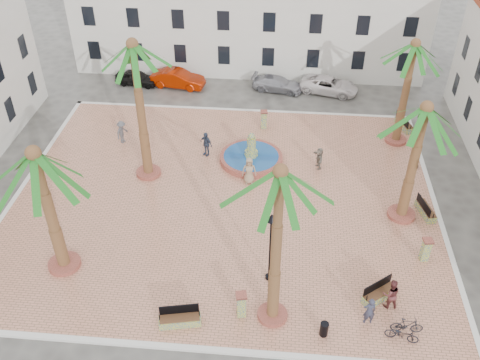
{
  "coord_description": "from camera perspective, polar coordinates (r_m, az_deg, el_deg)",
  "views": [
    {
      "loc": [
        3.34,
        -25.62,
        21.19
      ],
      "look_at": [
        1.0,
        0.0,
        1.6
      ],
      "focal_mm": 40.0,
      "sensor_mm": 36.0,
      "label": 1
    }
  ],
  "objects": [
    {
      "name": "bench_e",
      "position": [
        33.81,
        19.18,
        -3.08
      ],
      "size": [
        1.01,
        1.94,
        0.98
      ],
      "rotation": [
        0.0,
        0.0,
        1.82
      ],
      "color": "#889757",
      "rests_on": "plaza"
    },
    {
      "name": "pedestrian_north",
      "position": [
        38.87,
        -12.47,
        5.03
      ],
      "size": [
        0.98,
        1.25,
        1.69
      ],
      "primitive_type": "imported",
      "rotation": [
        0.0,
        0.0,
        1.21
      ],
      "color": "#4E4F53",
      "rests_on": "plaza"
    },
    {
      "name": "palm_e",
      "position": [
        29.75,
        18.97,
        5.88
      ],
      "size": [
        5.32,
        5.32,
        7.74
      ],
      "color": "#A64F40",
      "rests_on": "plaza"
    },
    {
      "name": "bicycle_b",
      "position": [
        27.08,
        17.39,
        -14.59
      ],
      "size": [
        1.53,
        0.44,
        0.92
      ],
      "primitive_type": "imported",
      "rotation": [
        0.0,
        0.0,
        1.57
      ],
      "color": "black",
      "rests_on": "plaza"
    },
    {
      "name": "cyclist_b",
      "position": [
        27.57,
        15.79,
        -11.61
      ],
      "size": [
        0.93,
        0.77,
        1.76
      ],
      "primitive_type": "imported",
      "rotation": [
        0.0,
        0.0,
        3.26
      ],
      "color": "#5D292A",
      "rests_on": "plaza"
    },
    {
      "name": "bicycle_a",
      "position": [
        26.77,
        16.89,
        -15.46
      ],
      "size": [
        1.64,
        0.87,
        0.82
      ],
      "primitive_type": "imported",
      "rotation": [
        0.0,
        0.0,
        1.35
      ],
      "color": "black",
      "rests_on": "plaza"
    },
    {
      "name": "palm_sw",
      "position": [
        26.54,
        -20.78,
        1.11
      ],
      "size": [
        5.58,
        5.58,
        7.7
      ],
      "color": "#A64F40",
      "rests_on": "plaza"
    },
    {
      "name": "kerb_e",
      "position": [
        34.57,
        20.25,
        -3.1
      ],
      "size": [
        0.3,
        22.3,
        0.16
      ],
      "primitive_type": "cube",
      "color": "silver",
      "rests_on": "ground"
    },
    {
      "name": "bench_s",
      "position": [
        26.5,
        -6.43,
        -14.57
      ],
      "size": [
        2.08,
        1.01,
        1.06
      ],
      "rotation": [
        0.0,
        0.0,
        0.21
      ],
      "color": "#889757",
      "rests_on": "plaza"
    },
    {
      "name": "palm_s",
      "position": [
        21.31,
        4.24,
        -0.97
      ],
      "size": [
        4.77,
        4.77,
        9.09
      ],
      "color": "#A64F40",
      "rests_on": "plaza"
    },
    {
      "name": "palm_ne",
      "position": [
        37.1,
        17.99,
        12.49
      ],
      "size": [
        4.98,
        4.98,
        7.73
      ],
      "color": "#A64F40",
      "rests_on": "plaza"
    },
    {
      "name": "kerb_w",
      "position": [
        37.0,
        -22.14,
        -0.68
      ],
      "size": [
        0.3,
        22.3,
        0.16
      ],
      "primitive_type": "cube",
      "color": "silver",
      "rests_on": "ground"
    },
    {
      "name": "car_black",
      "position": [
        47.03,
        -10.94,
        10.66
      ],
      "size": [
        3.8,
        1.93,
        1.24
      ],
      "primitive_type": "imported",
      "rotation": [
        0.0,
        0.0,
        1.44
      ],
      "color": "black",
      "rests_on": "ground"
    },
    {
      "name": "bollard_e",
      "position": [
        30.53,
        19.2,
        -7.0
      ],
      "size": [
        0.58,
        0.58,
        1.43
      ],
      "rotation": [
        0.0,
        0.0,
        0.13
      ],
      "color": "#889757",
      "rests_on": "plaza"
    },
    {
      "name": "palm_nw",
      "position": [
        31.7,
        -11.23,
        12.49
      ],
      "size": [
        5.25,
        5.25,
        9.4
      ],
      "color": "#A64F40",
      "rests_on": "plaza"
    },
    {
      "name": "ground",
      "position": [
        33.41,
        -1.71,
        -2.09
      ],
      "size": [
        120.0,
        120.0,
        0.0
      ],
      "primitive_type": "plane",
      "color": "#56544F",
      "rests_on": "ground"
    },
    {
      "name": "pedestrian_fountain_a",
      "position": [
        33.98,
        0.98,
        1.01
      ],
      "size": [
        0.98,
        0.7,
        1.87
      ],
      "primitive_type": "imported",
      "rotation": [
        0.0,
        0.0,
        0.12
      ],
      "color": "#9D8465",
      "rests_on": "plaza"
    },
    {
      "name": "car_white",
      "position": [
        45.49,
        9.5,
        9.93
      ],
      "size": [
        5.11,
        3.27,
        1.31
      ],
      "primitive_type": "imported",
      "rotation": [
        0.0,
        0.0,
        1.32
      ],
      "color": "silver",
      "rests_on": "ground"
    },
    {
      "name": "plaza",
      "position": [
        33.37,
        -1.71,
        -1.99
      ],
      "size": [
        26.0,
        22.0,
        0.15
      ],
      "primitive_type": "cube",
      "color": "tan",
      "rests_on": "ground"
    },
    {
      "name": "cyclist_a",
      "position": [
        26.7,
        13.64,
        -13.41
      ],
      "size": [
        0.65,
        0.47,
        1.65
      ],
      "primitive_type": "imported",
      "rotation": [
        0.0,
        0.0,
        3.27
      ],
      "color": "#2E3144",
      "rests_on": "plaza"
    },
    {
      "name": "pedestrian_east",
      "position": [
        35.79,
        8.44,
        2.33
      ],
      "size": [
        0.79,
        1.49,
        1.53
      ],
      "primitive_type": "imported",
      "rotation": [
        0.0,
        0.0,
        -1.32
      ],
      "color": "#72685B",
      "rests_on": "plaza"
    },
    {
      "name": "bench_se",
      "position": [
        28.21,
        14.64,
        -11.7
      ],
      "size": [
        1.92,
        1.68,
        1.04
      ],
      "rotation": [
        0.0,
        0.0,
        0.66
      ],
      "color": "#889757",
      "rests_on": "plaza"
    },
    {
      "name": "pedestrian_fountain_b",
      "position": [
        36.67,
        -3.65,
        3.88
      ],
      "size": [
        1.11,
        0.95,
        1.79
      ],
      "primitive_type": "imported",
      "rotation": [
        0.0,
        0.0,
        -0.6
      ],
      "color": "#2F3B51",
      "rests_on": "plaza"
    },
    {
      "name": "bollard_se",
      "position": [
        26.32,
        0.14,
        -13.13
      ],
      "size": [
        0.62,
        0.62,
        1.47
      ],
      "rotation": [
        0.0,
        0.0,
        0.21
      ],
      "color": "#889757",
      "rests_on": "plaza"
    },
    {
      "name": "litter_bin",
      "position": [
        26.19,
        8.96,
        -15.43
      ],
      "size": [
        0.4,
        0.4,
        0.78
      ],
      "primitive_type": "cylinder",
      "color": "black",
      "rests_on": "plaza"
    },
    {
      "name": "bench_ne",
      "position": [
        41.74,
        17.07,
        5.71
      ],
      "size": [
        1.19,
        2.04,
        1.03
      ],
      "rotation": [
        0.0,
        0.0,
        1.89
      ],
      "color": "#889757",
      "rests_on": "plaza"
    },
    {
      "name": "kerb_s",
      "position": [
        25.9,
        -4.64,
        -17.51
      ],
      "size": [
        26.3,
        0.3,
        0.16
      ],
      "primitive_type": "cube",
      "color": "silver",
      "rests_on": "ground"
    },
    {
      "name": "car_red",
      "position": [
        46.08,
        -6.64,
        10.69
      ],
      "size": [
        4.69,
        2.21,
        1.49
      ],
      "primitive_type": "imported",
      "rotation": [
        0.0,
        0.0,
        1.43
      ],
      "color": "#8D1900",
      "rests_on": "ground"
    },
    {
      "name": "kerb_n",
      "position": [
        42.4,
        0.01,
        7.43
      ],
      "size": [
        26.3,
        0.3,
        0.16
      ],
      "primitive_type": "cube",
      "color": "silver",
      "rests_on": "ground"
    },
    {
      "name": "building_north",
      "position": [
        48.59,
        1.02,
        17.53
      ],
      "size": [
        30.4,
        7.4,
        9.5
      ],
      "color": "silver",
      "rests_on": "ground"
    },
    {
      "name": "car_silver",
      "position": [
        45.34,
        3.99,
        10.2
      ],
      "size": [
        4.44,
        2.44,
        1.22
      ],
      "primitive_type": "imported",
      "rotation": [
        0.0,
        0.0,
        1.39
      ],
      "color": "#9C9CA4",
      "rests_on": "ground"
    },
    {
      "name": "lamppost_e",
      "position": [
        36.12,
        19.06,
        5.18
      ],
      "size": [
        0.49,
        0.49,
        4.48
      ],
      "color": "black",
      "rests_on": "plaza"
    },
    {
      "name": "fountain",
      "position": [
        36.33,
        1.2,
        2.47
      ],
      "size": [
        4.26,
        4.26,
        2.2
      ],
      "color": "#A64F40",
      "rests_on": "plaza"
    },
    {
      "name": "lamppost_s",
      "position": [
        26.36,
        3.32,
        -5.99
      ],
      "size": [
        0.48,
        0.48,
        4.43
      ],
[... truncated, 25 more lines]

